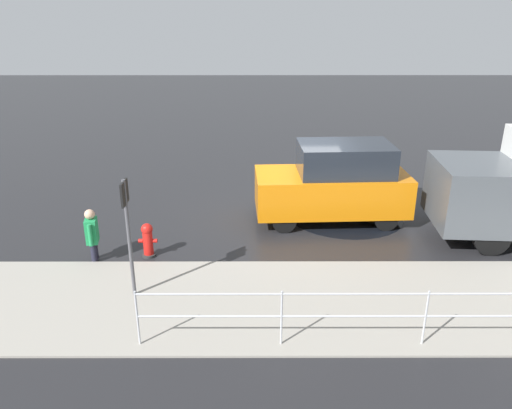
# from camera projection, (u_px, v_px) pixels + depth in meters

# --- Properties ---
(ground_plane) EXTENTS (60.00, 60.00, 0.00)m
(ground_plane) POSITION_uv_depth(u_px,v_px,m) (296.00, 217.00, 13.42)
(ground_plane) COLOR black
(kerb_strip) EXTENTS (24.00, 3.20, 0.04)m
(kerb_strip) POSITION_uv_depth(u_px,v_px,m) (312.00, 302.00, 9.51)
(kerb_strip) COLOR gray
(kerb_strip) RESTS_ON ground
(moving_hatchback) EXTENTS (3.98, 1.88, 2.06)m
(moving_hatchback) POSITION_uv_depth(u_px,v_px,m) (335.00, 183.00, 12.90)
(moving_hatchback) COLOR orange
(moving_hatchback) RESTS_ON ground
(fire_hydrant) EXTENTS (0.42, 0.31, 0.80)m
(fire_hydrant) POSITION_uv_depth(u_px,v_px,m) (148.00, 240.00, 11.17)
(fire_hydrant) COLOR red
(fire_hydrant) RESTS_ON ground
(pedestrian) EXTENTS (0.30, 0.56, 1.22)m
(pedestrian) POSITION_uv_depth(u_px,v_px,m) (92.00, 232.00, 10.88)
(pedestrian) COLOR #1E8C4C
(pedestrian) RESTS_ON ground
(metal_railing) EXTENTS (9.44, 0.04, 1.05)m
(metal_railing) POSITION_uv_depth(u_px,v_px,m) (427.00, 308.00, 8.06)
(metal_railing) COLOR #B7BABF
(metal_railing) RESTS_ON ground
(sign_post) EXTENTS (0.07, 0.44, 2.40)m
(sign_post) POSITION_uv_depth(u_px,v_px,m) (127.00, 222.00, 9.18)
(sign_post) COLOR #4C4C51
(sign_post) RESTS_ON ground
(puddle_patch) EXTENTS (3.12, 3.12, 0.01)m
(puddle_patch) POSITION_uv_depth(u_px,v_px,m) (345.00, 215.00, 13.55)
(puddle_patch) COLOR black
(puddle_patch) RESTS_ON ground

